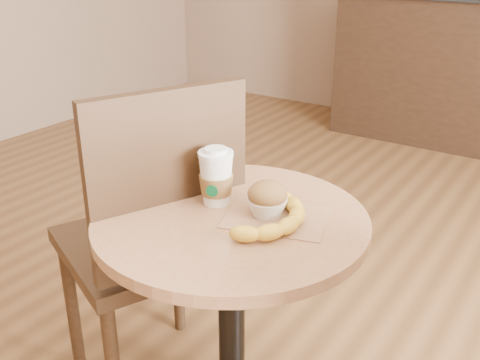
{
  "coord_description": "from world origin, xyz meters",
  "views": [
    {
      "loc": [
        0.62,
        -0.93,
        1.37
      ],
      "look_at": [
        -0.07,
        0.1,
        0.83
      ],
      "focal_mm": 42.0,
      "sensor_mm": 36.0,
      "label": 1
    }
  ],
  "objects_px": {
    "coffee_cup": "(216,179)",
    "banana": "(276,218)",
    "chair_left": "(153,239)",
    "muffin": "(267,199)",
    "cafe_table": "(231,294)"
  },
  "relations": [
    {
      "from": "chair_left",
      "to": "banana",
      "type": "bearing_deg",
      "value": 109.98
    },
    {
      "from": "cafe_table",
      "to": "muffin",
      "type": "distance_m",
      "value": 0.29
    },
    {
      "from": "muffin",
      "to": "banana",
      "type": "distance_m",
      "value": 0.06
    },
    {
      "from": "coffee_cup",
      "to": "banana",
      "type": "height_order",
      "value": "coffee_cup"
    },
    {
      "from": "chair_left",
      "to": "banana",
      "type": "distance_m",
      "value": 0.47
    },
    {
      "from": "cafe_table",
      "to": "chair_left",
      "type": "distance_m",
      "value": 0.31
    },
    {
      "from": "chair_left",
      "to": "coffee_cup",
      "type": "relative_size",
      "value": 7.06
    },
    {
      "from": "coffee_cup",
      "to": "banana",
      "type": "xyz_separation_m",
      "value": [
        0.19,
        -0.03,
        -0.04
      ]
    },
    {
      "from": "cafe_table",
      "to": "chair_left",
      "type": "bearing_deg",
      "value": 172.02
    },
    {
      "from": "coffee_cup",
      "to": "banana",
      "type": "distance_m",
      "value": 0.2
    },
    {
      "from": "muffin",
      "to": "banana",
      "type": "height_order",
      "value": "muffin"
    },
    {
      "from": "coffee_cup",
      "to": "muffin",
      "type": "xyz_separation_m",
      "value": [
        0.15,
        0.01,
        -0.02
      ]
    },
    {
      "from": "banana",
      "to": "muffin",
      "type": "bearing_deg",
      "value": 141.16
    },
    {
      "from": "chair_left",
      "to": "coffee_cup",
      "type": "height_order",
      "value": "chair_left"
    },
    {
      "from": "cafe_table",
      "to": "chair_left",
      "type": "height_order",
      "value": "chair_left"
    }
  ]
}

